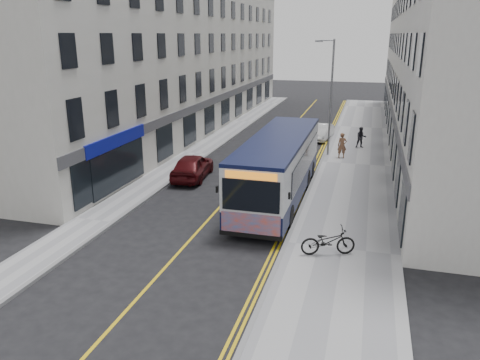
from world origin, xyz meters
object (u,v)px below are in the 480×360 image
Objects in this scene: pedestrian_near at (342,145)px; car_white at (321,132)px; pedestrian_far at (361,137)px; streetlamp at (330,94)px; bicycle at (328,241)px; car_maroon at (192,166)px; city_bus at (279,166)px.

car_white is (-2.04, 5.96, -0.35)m from pedestrian_near.
pedestrian_near reaches higher than pedestrian_far.
car_white is at bearing 98.18° from pedestrian_near.
streetlamp reaches higher than bicycle.
bicycle is 21.45m from car_white.
bicycle is at bearing -104.69° from pedestrian_far.
streetlamp is at bearing -71.97° from car_white.
streetlamp is 11.06m from car_maroon.
car_white is (0.62, 15.28, -1.22)m from city_bus.
streetlamp is 16.41m from bicycle.
pedestrian_near is (2.66, 9.31, -0.86)m from city_bus.
pedestrian_far is at bearing 73.26° from city_bus.
pedestrian_far is at bearing -21.41° from bicycle.
pedestrian_near is 0.45× the size of car_white.
city_bus is 13.35m from pedestrian_far.
pedestrian_near is at bearing 74.08° from city_bus.
pedestrian_near is 6.31m from car_white.
bicycle is at bearing -62.45° from city_bus.
bicycle is 12.15m from car_maroon.
car_maroon is (-5.66, 2.35, -1.09)m from city_bus.
city_bus is 6.74× the size of pedestrian_near.
bicycle is 15.35m from pedestrian_near.
pedestrian_near is (1.07, -0.57, -3.40)m from streetlamp.
car_white is at bearing -12.53° from bicycle.
bicycle is 1.36× the size of pedestrian_far.
streetlamp is at bearing 141.29° from pedestrian_near.
car_white is at bearing 129.33° from pedestrian_far.
pedestrian_far reaches higher than car_white.
pedestrian_far is 14.09m from car_maroon.
pedestrian_far is at bearing 60.38° from pedestrian_near.
city_bus reaches higher than pedestrian_near.
car_maroon is at bearing 27.14° from bicycle.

